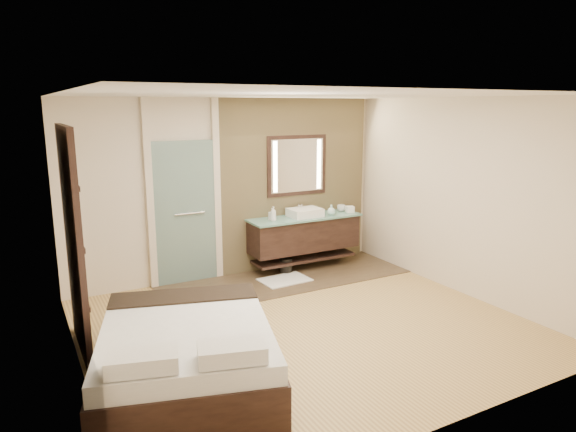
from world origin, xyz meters
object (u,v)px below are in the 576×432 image
waste_bin (286,266)px  bed (187,354)px  vanity (304,234)px  mirror_unit (297,165)px

waste_bin → bed: bearing=-134.0°
vanity → waste_bin: bearing=-169.6°
vanity → waste_bin: 0.59m
bed → waste_bin: size_ratio=9.37×
vanity → bed: (-2.75, -2.53, -0.27)m
vanity → waste_bin: (-0.37, -0.07, -0.46)m
vanity → mirror_unit: bearing=90.0°
bed → waste_bin: bed is taller
bed → waste_bin: bearing=62.0°
vanity → mirror_unit: size_ratio=1.75×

